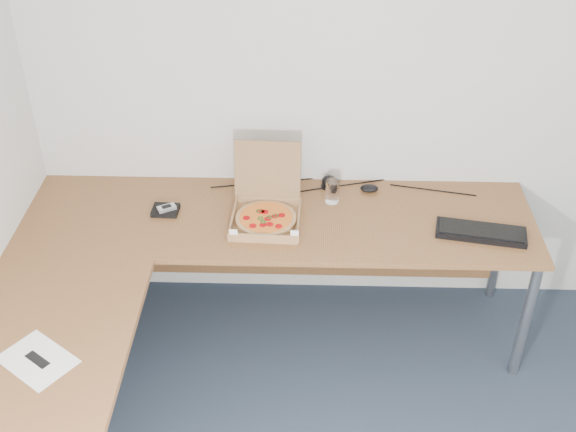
{
  "coord_description": "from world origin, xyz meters",
  "views": [
    {
      "loc": [
        -0.37,
        -1.52,
        2.78
      ],
      "look_at": [
        -0.45,
        1.28,
        0.82
      ],
      "focal_mm": 45.53,
      "sensor_mm": 36.0,
      "label": 1
    }
  ],
  "objects_px": {
    "desk": "(202,276)",
    "wallet": "(166,210)",
    "pizza_box": "(266,214)",
    "drinking_glass": "(332,191)",
    "keyboard": "(481,232)"
  },
  "relations": [
    {
      "from": "keyboard",
      "to": "desk",
      "type": "bearing_deg",
      "value": -156.09
    },
    {
      "from": "pizza_box",
      "to": "keyboard",
      "type": "height_order",
      "value": "pizza_box"
    },
    {
      "from": "drinking_glass",
      "to": "pizza_box",
      "type": "bearing_deg",
      "value": -151.34
    },
    {
      "from": "pizza_box",
      "to": "drinking_glass",
      "type": "xyz_separation_m",
      "value": [
        0.32,
        0.18,
        0.02
      ]
    },
    {
      "from": "desk",
      "to": "pizza_box",
      "type": "bearing_deg",
      "value": 55.92
    },
    {
      "from": "desk",
      "to": "keyboard",
      "type": "height_order",
      "value": "keyboard"
    },
    {
      "from": "pizza_box",
      "to": "wallet",
      "type": "bearing_deg",
      "value": 175.84
    },
    {
      "from": "pizza_box",
      "to": "drinking_glass",
      "type": "relative_size",
      "value": 3.17
    },
    {
      "from": "drinking_glass",
      "to": "keyboard",
      "type": "bearing_deg",
      "value": -20.6
    },
    {
      "from": "pizza_box",
      "to": "drinking_glass",
      "type": "bearing_deg",
      "value": 31.18
    },
    {
      "from": "desk",
      "to": "wallet",
      "type": "relative_size",
      "value": 19.33
    },
    {
      "from": "pizza_box",
      "to": "wallet",
      "type": "relative_size",
      "value": 2.94
    },
    {
      "from": "pizza_box",
      "to": "keyboard",
      "type": "relative_size",
      "value": 0.91
    },
    {
      "from": "desk",
      "to": "drinking_glass",
      "type": "height_order",
      "value": "drinking_glass"
    },
    {
      "from": "keyboard",
      "to": "wallet",
      "type": "relative_size",
      "value": 3.24
    }
  ]
}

